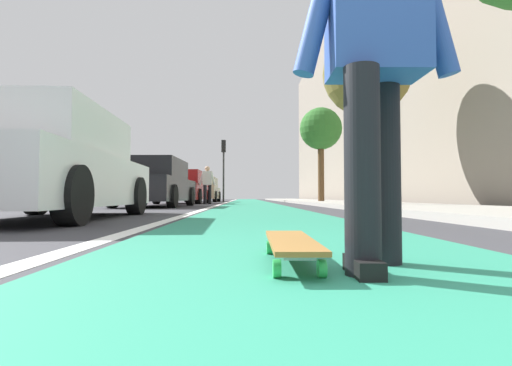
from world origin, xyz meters
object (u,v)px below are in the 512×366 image
(street_tree_far, at_px, (321,130))
(pedestrian_distant, at_px, (207,182))
(parked_car_mid, at_px, (156,184))
(skateboard, at_px, (291,243))
(parked_car_near, at_px, (49,167))
(traffic_light, at_px, (224,159))
(street_tree_mid, at_px, (367,73))
(skater_person, at_px, (375,50))
(parked_car_end, at_px, (204,190))
(parked_car_far, at_px, (184,188))

(street_tree_far, xyz_separation_m, pedestrian_distant, (-1.51, 5.17, -2.54))
(parked_car_mid, xyz_separation_m, pedestrian_distant, (4.15, -1.23, 0.21))
(skateboard, xyz_separation_m, parked_car_near, (3.60, 2.90, 0.62))
(parked_car_near, bearing_deg, traffic_light, -3.74)
(skateboard, height_order, pedestrian_distant, pedestrian_distant)
(traffic_light, height_order, street_tree_mid, street_tree_mid)
(skateboard, height_order, parked_car_mid, parked_car_mid)
(skater_person, xyz_separation_m, parked_car_near, (3.75, 3.25, -0.22))
(parked_car_mid, distance_m, street_tree_far, 8.97)
(skater_person, relative_size, traffic_light, 0.40)
(skater_person, xyz_separation_m, parked_car_end, (22.28, 3.11, -0.22))
(parked_car_mid, bearing_deg, pedestrian_distant, -16.45)
(skateboard, xyz_separation_m, street_tree_far, (16.10, -3.37, 3.37))
(parked_car_end, height_order, traffic_light, traffic_light)
(parked_car_end, relative_size, traffic_light, 1.05)
(traffic_light, bearing_deg, street_tree_mid, -160.75)
(skateboard, distance_m, parked_car_end, 22.31)
(pedestrian_distant, bearing_deg, parked_car_near, 174.26)
(skateboard, xyz_separation_m, pedestrian_distant, (14.59, 1.80, 0.83))
(parked_car_near, xyz_separation_m, street_tree_far, (12.50, -6.27, 2.75))
(parked_car_near, xyz_separation_m, parked_car_far, (12.35, 0.11, 0.01))
(traffic_light, bearing_deg, parked_car_mid, 173.79)
(pedestrian_distant, bearing_deg, parked_car_far, 41.68)
(parked_car_far, bearing_deg, skater_person, -168.21)
(street_tree_mid, bearing_deg, parked_car_mid, 79.62)
(parked_car_end, distance_m, pedestrian_distant, 7.61)
(parked_car_mid, height_order, traffic_light, traffic_light)
(skater_person, distance_m, traffic_light, 23.81)
(parked_car_near, relative_size, pedestrian_distant, 2.65)
(parked_car_mid, xyz_separation_m, parked_car_far, (5.52, -0.01, 0.00))
(skater_person, bearing_deg, parked_car_far, 11.79)
(traffic_light, distance_m, street_tree_far, 8.95)
(parked_car_mid, distance_m, parked_car_far, 5.52)
(parked_car_far, height_order, pedestrian_distant, pedestrian_distant)
(street_tree_far, bearing_deg, traffic_light, 33.89)
(skater_person, distance_m, parked_car_mid, 11.11)
(parked_car_mid, relative_size, parked_car_end, 1.08)
(skateboard, distance_m, skater_person, 0.92)
(parked_car_mid, height_order, parked_car_end, parked_car_end)
(parked_car_mid, height_order, pedestrian_distant, pedestrian_distant)
(skater_person, bearing_deg, parked_car_mid, 17.68)
(parked_car_far, height_order, traffic_light, traffic_light)
(skater_person, height_order, traffic_light, traffic_light)
(parked_car_far, xyz_separation_m, traffic_light, (7.55, -1.41, 2.09))
(parked_car_mid, bearing_deg, parked_car_far, -0.11)
(skateboard, distance_m, parked_car_far, 16.25)
(traffic_light, bearing_deg, parked_car_near, 176.26)
(skater_person, distance_m, parked_car_far, 16.45)
(skateboard, xyz_separation_m, traffic_light, (23.51, 1.61, 2.72))
(skater_person, bearing_deg, parked_car_near, 40.93)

